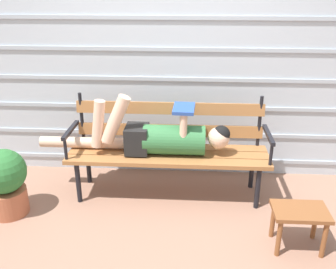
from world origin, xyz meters
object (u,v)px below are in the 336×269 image
at_px(park_bench, 168,144).
at_px(potted_plant, 5,181).
at_px(footstool, 299,217).
at_px(reclining_person, 159,137).

bearing_deg(park_bench, potted_plant, -161.24).
bearing_deg(potted_plant, footstool, -7.22).
xyz_separation_m(reclining_person, footstool, (1.09, -0.68, -0.32)).
xyz_separation_m(reclining_person, potted_plant, (-1.26, -0.39, -0.27)).
distance_m(footstool, potted_plant, 2.37).
height_order(reclining_person, potted_plant, reclining_person).
height_order(reclining_person, footstool, reclining_person).
bearing_deg(footstool, reclining_person, 147.97).
xyz_separation_m(footstool, potted_plant, (-2.35, 0.30, 0.06)).
bearing_deg(footstool, park_bench, 143.25).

